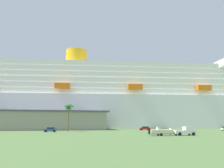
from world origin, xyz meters
TOP-DOWN VIEW (x-y plane):
  - ground_plane at (0.00, 30.00)m, footprint 600.00×600.00m
  - cruise_ship at (18.10, 61.68)m, footprint 272.41×53.99m
  - terminal_building at (-33.96, 32.99)m, footprint 63.89×30.64m
  - pickup_truck at (11.05, -21.85)m, footprint 5.70×2.51m
  - small_boat_on_trailer at (5.05, -22.16)m, footprint 7.85×2.18m
  - palm_tree at (-19.28, 9.21)m, footprint 3.71×3.85m
  - parked_car_red_hatchback at (12.98, 18.29)m, footprint 4.72×2.23m
  - parked_car_blue_suv at (-25.10, 5.18)m, footprint 4.39×2.34m

SIDE VIEW (x-z plane):
  - ground_plane at x=0.00m, z-range 0.00..0.00m
  - parked_car_blue_suv at x=-25.10m, z-range 0.04..1.62m
  - parked_car_red_hatchback at x=12.98m, z-range 0.04..1.62m
  - small_boat_on_trailer at x=5.05m, z-range -0.11..2.04m
  - pickup_truck at x=11.05m, z-range -0.06..2.14m
  - terminal_building at x=-33.96m, z-range 0.02..8.41m
  - palm_tree at x=-19.28m, z-range 3.26..13.30m
  - cruise_ship at x=18.10m, z-range -12.26..44.53m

